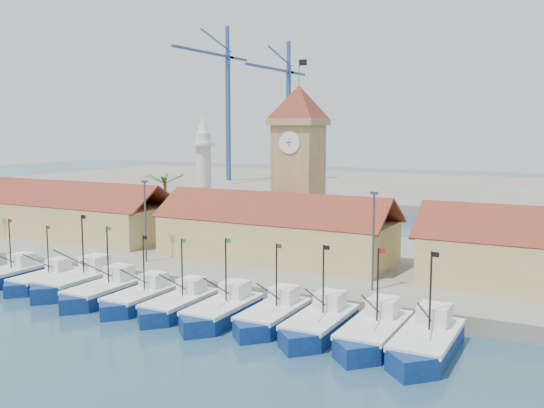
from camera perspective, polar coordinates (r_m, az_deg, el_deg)
The scene contains 22 objects.
ground at distance 52.83m, azimuth -9.80°, elevation -10.75°, with size 400.00×400.00×0.00m, color #1C334A.
quay at distance 72.50m, azimuth 1.80°, elevation -5.13°, with size 140.00×32.00×1.50m, color gray.
terminal at distance 153.70m, azimuth 15.87°, elevation 1.20°, with size 240.00×80.00×2.00m, color gray.
boat_0 at distance 69.49m, azimuth -23.86°, elevation -6.29°, with size 3.45×9.45×7.15m.
boat_1 at distance 66.34m, azimuth -20.75°, elevation -6.80°, with size 3.22×8.81×6.66m.
boat_2 at distance 63.74m, azimuth -17.89°, elevation -7.11°, with size 3.89×10.65×8.06m.
boat_3 at distance 59.63m, azimuth -15.69°, elevation -8.08°, with size 3.57×9.78×7.40m.
boat_4 at distance 56.82m, azimuth -12.44°, elevation -8.79°, with size 3.32×9.10×6.89m.
boat_5 at distance 54.23m, azimuth -8.93°, elevation -9.47°, with size 3.36×9.19×6.96m.
boat_6 at distance 51.83m, azimuth -4.86°, elevation -10.15°, with size 3.56×9.75×7.38m.
boat_7 at distance 50.42m, azimuth -0.04°, elevation -10.65°, with size 3.45×9.44×7.14m.
boat_8 at distance 48.44m, azimuth 4.38°, elevation -11.37°, with size 3.61×9.89×7.49m.
boat_9 at distance 46.91m, azimuth 9.46°, elevation -12.05°, with size 3.70×10.14×7.67m.
boat_10 at distance 45.51m, azimuth 14.26°, elevation -12.76°, with size 3.80×10.41×7.87m.
hall_left at distance 87.54m, azimuth -18.63°, elevation -1.23°, with size 31.20×10.13×7.61m.
hall_center at distance 68.35m, azimuth 0.35°, elevation -3.11°, with size 27.04×10.13×7.61m.
clock_tower at distance 72.77m, azimuth 2.52°, elevation 3.83°, with size 5.80×5.80×22.70m.
minaret at distance 82.06m, azimuth -6.44°, elevation 2.60°, with size 3.00×3.00×16.30m.
palm_tree at distance 83.70m, azimuth -10.01°, elevation 0.23°, with size 5.60×5.03×8.39m.
lamp_posts at distance 60.78m, azimuth -2.68°, elevation -2.02°, with size 80.70×0.25×9.03m.
crane_blue_far at distance 165.40m, azimuth -4.49°, elevation 10.20°, with size 1.00×34.60×41.30m.
crane_blue_near at distance 163.20m, azimuth 1.32°, elevation 9.39°, with size 1.00×32.71×37.15m.
Camera 1 is at (30.73, -39.84, 16.12)m, focal length 40.00 mm.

